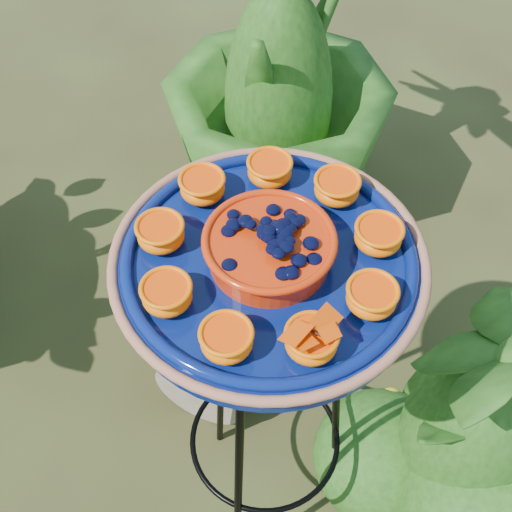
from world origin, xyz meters
name	(u,v)px	position (x,y,z in m)	size (l,w,h in m)	color
ground_plane	(215,455)	(0.00, 0.00, 0.00)	(20.00, 20.00, 0.00)	#332916
tripod_stand	(266,387)	(0.06, -0.13, 0.50)	(0.36, 0.36, 0.83)	black
feeder_dish	(269,260)	(0.06, -0.13, 0.86)	(0.50, 0.50, 0.10)	navy
driftwood_log	(257,290)	(0.27, 0.31, 0.11)	(0.23, 0.23, 0.68)	tan
shrub_back_right	(280,53)	(0.51, 0.66, 0.55)	(0.62, 0.62, 1.10)	#1D4311
shrub_front_right	(486,407)	(0.45, -0.30, 0.38)	(0.40, 0.27, 0.77)	#1D4311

